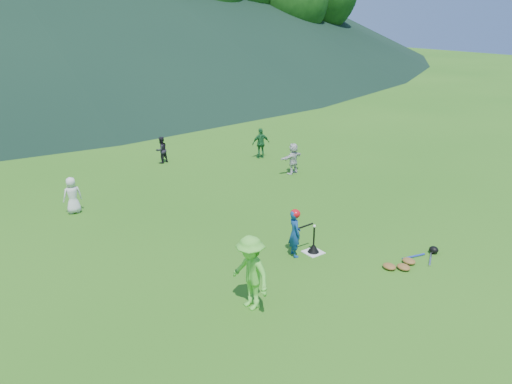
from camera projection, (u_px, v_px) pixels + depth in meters
The scene contains 13 objects.
ground at pixel (313, 253), 12.71m from camera, with size 120.00×120.00×0.00m, color #2A6316.
home_plate at pixel (313, 252), 12.71m from camera, with size 0.45×0.45×0.02m, color silver.
baseball at pixel (314, 226), 12.46m from camera, with size 0.08×0.08×0.08m, color white.
batter_child at pixel (295, 233), 12.36m from camera, with size 0.44×0.29×1.22m, color navy.
adult_coach at pixel (251, 273), 10.13m from camera, with size 1.04×0.60×1.61m, color #5CC83A.
fielder_a at pixel (72, 195), 15.01m from camera, with size 0.55×0.36×1.13m, color silver.
fielder_b at pixel (161, 150), 19.91m from camera, with size 0.52×0.41×1.07m, color black.
fielder_c at pixel (261, 143), 20.53m from camera, with size 0.74×0.31×1.26m, color #1C5F2D.
fielder_d at pixel (293, 158), 18.61m from camera, with size 1.09×0.35×1.17m, color silver.
batting_tee at pixel (313, 248), 12.67m from camera, with size 0.30×0.30×0.68m.
batter_gear at pixel (296, 215), 12.21m from camera, with size 0.73×0.26×0.58m.
equipment_pile at pixel (409, 261), 12.14m from camera, with size 1.80×0.71×0.19m.
outfield_fence at pixel (36, 89), 33.78m from camera, with size 70.07×0.08×1.33m.
Camera 1 is at (-7.85, -8.39, 5.85)m, focal length 35.00 mm.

